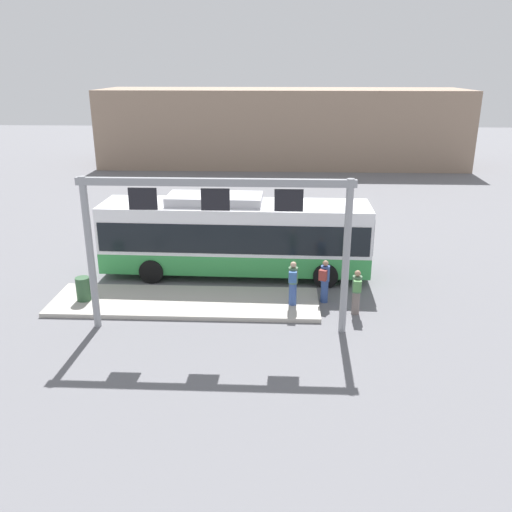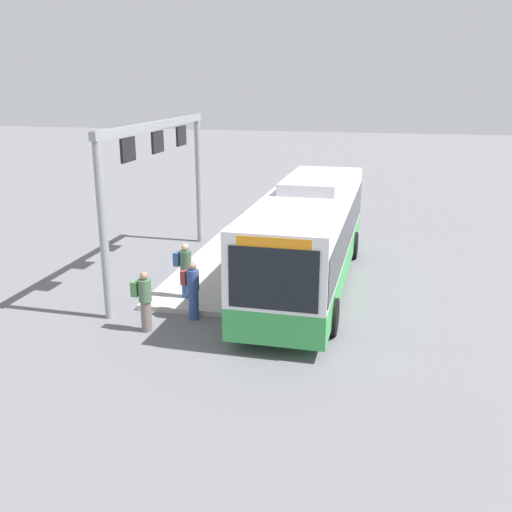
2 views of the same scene
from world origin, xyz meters
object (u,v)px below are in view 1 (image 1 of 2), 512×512
at_px(person_waiting_near, 357,291).
at_px(person_waiting_mid, 325,280).
at_px(trash_bin, 83,289).
at_px(person_boarding, 293,282).
at_px(bus_main, 235,234).

bearing_deg(person_waiting_near, person_waiting_mid, 52.36).
relative_size(person_waiting_near, trash_bin, 1.86).
bearing_deg(trash_bin, person_waiting_mid, 3.55).
bearing_deg(person_boarding, person_waiting_mid, -57.48).
relative_size(person_boarding, trash_bin, 1.86).
xyz_separation_m(bus_main, trash_bin, (-5.43, -3.33, -1.20)).
bearing_deg(trash_bin, bus_main, 31.52).
bearing_deg(person_waiting_mid, person_waiting_near, -109.60).
relative_size(bus_main, trash_bin, 12.43).
distance_m(person_boarding, person_waiting_near, 2.29).
bearing_deg(person_waiting_near, trash_bin, 92.66).
bearing_deg(person_boarding, person_waiting_near, -93.98).
bearing_deg(bus_main, person_waiting_mid, -36.68).
relative_size(person_boarding, person_waiting_near, 1.00).
distance_m(bus_main, person_waiting_near, 6.03).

